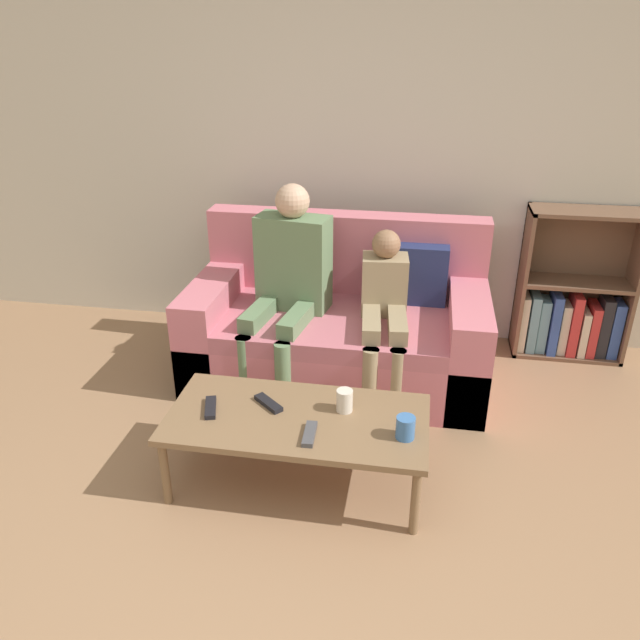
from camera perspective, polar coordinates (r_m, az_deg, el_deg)
The scene contains 11 objects.
wall_back at distance 4.10m, azimuth 3.78°, elevation 16.10°, with size 12.00×0.06×2.60m.
couch at distance 3.77m, azimuth 1.80°, elevation -0.76°, with size 1.73×0.91×0.92m.
bookshelf at distance 4.30m, azimuth 21.98°, elevation 1.50°, with size 0.68×0.28×0.96m.
coffee_table at distance 2.87m, azimuth -2.09°, elevation -9.32°, with size 1.18×0.58×0.36m.
person_adult at distance 3.59m, azimuth -2.85°, elevation 4.33°, with size 0.46×0.68×1.17m.
person_child at distance 3.52m, azimuth 5.90°, elevation 1.31°, with size 0.31×0.65×0.93m.
cup_near at distance 2.86m, azimuth 2.26°, elevation -7.37°, with size 0.08×0.08×0.11m.
cup_far at distance 2.72m, azimuth 7.82°, elevation -9.72°, with size 0.08×0.08×0.10m.
tv_remote_0 at distance 2.93m, azimuth -4.73°, elevation -7.59°, with size 0.16×0.15×0.02m.
tv_remote_1 at distance 2.72m, azimuth -0.96°, elevation -10.38°, with size 0.06×0.17×0.02m.
tv_remote_2 at distance 2.93m, azimuth -9.98°, elevation -7.89°, with size 0.10×0.18×0.02m.
Camera 1 is at (0.43, -1.37, 1.97)m, focal length 35.00 mm.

